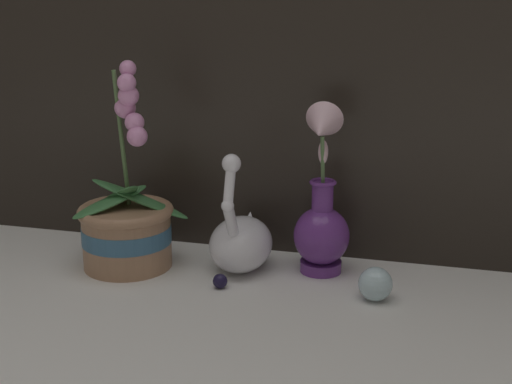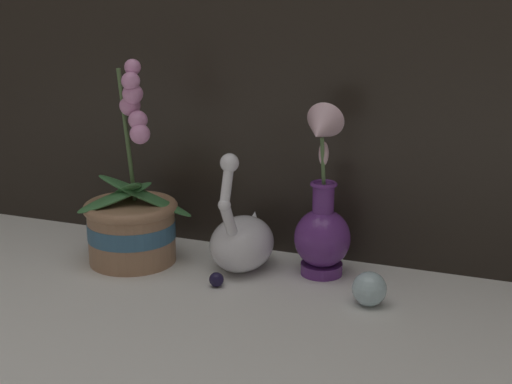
{
  "view_description": "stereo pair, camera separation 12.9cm",
  "coord_description": "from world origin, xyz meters",
  "px_view_note": "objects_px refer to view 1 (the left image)",
  "views": [
    {
      "loc": [
        0.34,
        -1.07,
        0.52
      ],
      "look_at": [
        0.03,
        0.12,
        0.16
      ],
      "focal_mm": 50.0,
      "sensor_mm": 36.0,
      "label": 1
    },
    {
      "loc": [
        0.47,
        -1.03,
        0.52
      ],
      "look_at": [
        0.03,
        0.12,
        0.16
      ],
      "focal_mm": 50.0,
      "sensor_mm": 36.0,
      "label": 2
    }
  ],
  "objects_px": {
    "swan_figurine": "(241,240)",
    "blue_vase": "(322,217)",
    "orchid_potted_plant": "(127,225)",
    "glass_sphere": "(375,284)"
  },
  "relations": [
    {
      "from": "swan_figurine",
      "to": "blue_vase",
      "type": "xyz_separation_m",
      "value": [
        0.15,
        0.02,
        0.05
      ]
    },
    {
      "from": "orchid_potted_plant",
      "to": "glass_sphere",
      "type": "bearing_deg",
      "value": -4.32
    },
    {
      "from": "swan_figurine",
      "to": "glass_sphere",
      "type": "relative_size",
      "value": 4.04
    },
    {
      "from": "swan_figurine",
      "to": "glass_sphere",
      "type": "xyz_separation_m",
      "value": [
        0.26,
        -0.08,
        -0.03
      ]
    },
    {
      "from": "orchid_potted_plant",
      "to": "glass_sphere",
      "type": "height_order",
      "value": "orchid_potted_plant"
    },
    {
      "from": "orchid_potted_plant",
      "to": "blue_vase",
      "type": "height_order",
      "value": "orchid_potted_plant"
    },
    {
      "from": "blue_vase",
      "to": "glass_sphere",
      "type": "distance_m",
      "value": 0.17
    },
    {
      "from": "orchid_potted_plant",
      "to": "blue_vase",
      "type": "bearing_deg",
      "value": 9.87
    },
    {
      "from": "blue_vase",
      "to": "glass_sphere",
      "type": "height_order",
      "value": "blue_vase"
    },
    {
      "from": "glass_sphere",
      "to": "orchid_potted_plant",
      "type": "bearing_deg",
      "value": 175.68
    }
  ]
}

